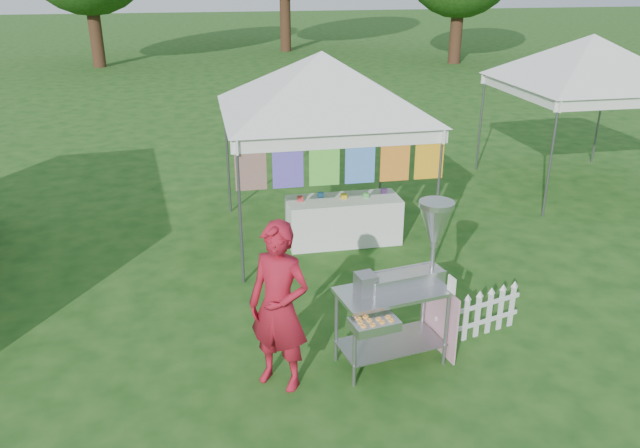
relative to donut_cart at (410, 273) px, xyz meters
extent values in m
plane|color=#174313|center=(-0.24, 0.16, -1.09)|extent=(120.00, 120.00, 0.00)
cylinder|color=#59595E|center=(-1.66, 2.24, -0.04)|extent=(0.04, 0.04, 2.10)
cylinder|color=#59595E|center=(1.18, 2.24, -0.04)|extent=(0.04, 0.04, 2.10)
cylinder|color=#59595E|center=(-1.66, 5.08, -0.04)|extent=(0.04, 0.04, 2.10)
cylinder|color=#59595E|center=(1.18, 5.08, -0.04)|extent=(0.04, 0.04, 2.10)
cube|color=white|center=(-0.24, 2.24, 0.91)|extent=(3.00, 0.03, 0.22)
cube|color=white|center=(-0.24, 5.08, 0.91)|extent=(3.00, 0.03, 0.22)
pyramid|color=white|center=(-0.24, 3.66, 1.91)|extent=(4.24, 4.24, 0.90)
cylinder|color=#59595E|center=(-0.24, 2.24, 0.99)|extent=(3.00, 0.03, 0.03)
cube|color=orange|center=(-1.49, 2.24, 0.64)|extent=(0.42, 0.01, 0.70)
cube|color=purple|center=(-0.99, 2.24, 0.64)|extent=(0.42, 0.01, 0.70)
cube|color=green|center=(-0.49, 2.24, 0.64)|extent=(0.42, 0.01, 0.70)
cube|color=blue|center=(0.01, 2.24, 0.64)|extent=(0.42, 0.01, 0.70)
cube|color=#F1451A|center=(0.51, 2.24, 0.64)|extent=(0.42, 0.01, 0.70)
cube|color=orange|center=(1.01, 2.24, 0.64)|extent=(0.42, 0.01, 0.70)
cylinder|color=#59595E|center=(3.84, 3.74, -0.04)|extent=(0.04, 0.04, 2.10)
cylinder|color=#59595E|center=(3.84, 6.58, -0.04)|extent=(0.04, 0.04, 2.10)
cylinder|color=#59595E|center=(6.68, 6.58, -0.04)|extent=(0.04, 0.04, 2.10)
cube|color=white|center=(5.26, 3.74, 0.91)|extent=(3.00, 0.03, 0.22)
cube|color=white|center=(5.26, 6.58, 0.91)|extent=(3.00, 0.03, 0.22)
pyramid|color=white|center=(5.26, 5.16, 1.91)|extent=(4.24, 4.24, 0.90)
cylinder|color=#59595E|center=(5.26, 3.74, 0.99)|extent=(3.00, 0.03, 0.03)
cylinder|color=#3D2416|center=(-6.24, 24.16, 0.89)|extent=(0.56, 0.56, 3.96)
cylinder|color=#3D2416|center=(2.76, 28.16, 1.33)|extent=(0.56, 0.56, 4.84)
cylinder|color=#3D2416|center=(9.76, 22.16, 0.67)|extent=(0.56, 0.56, 3.52)
cylinder|color=gray|center=(-0.70, -0.37, -0.64)|extent=(0.05, 0.05, 0.91)
cylinder|color=gray|center=(0.39, -0.18, -0.64)|extent=(0.05, 0.05, 0.91)
cylinder|color=gray|center=(-0.78, 0.13, -0.64)|extent=(0.05, 0.05, 0.91)
cylinder|color=gray|center=(0.31, 0.32, -0.64)|extent=(0.05, 0.05, 0.91)
cube|color=gray|center=(-0.20, -0.03, -0.84)|extent=(1.23, 0.76, 0.02)
cube|color=#B7B7BC|center=(-0.20, -0.03, -0.19)|extent=(1.29, 0.80, 0.04)
cube|color=#B7B7BC|center=(-0.03, 0.05, -0.09)|extent=(0.89, 0.39, 0.15)
cube|color=gray|center=(-0.50, -0.03, -0.06)|extent=(0.24, 0.25, 0.22)
cylinder|color=gray|center=(0.29, 0.11, 0.26)|extent=(0.06, 0.06, 0.91)
cone|color=#B7B7BC|center=(0.29, 0.11, 0.51)|extent=(0.42, 0.42, 0.40)
cylinder|color=#B7B7BC|center=(0.29, 0.11, 0.74)|extent=(0.44, 0.44, 0.06)
cube|color=#B7B7BC|center=(-0.53, -0.47, -0.29)|extent=(0.53, 0.38, 0.10)
cube|color=#C7869C|center=(0.41, 0.08, -0.64)|extent=(0.15, 0.75, 0.81)
cube|color=white|center=(0.40, -0.21, -0.07)|extent=(0.04, 0.14, 0.18)
imported|color=maroon|center=(-1.45, -0.16, -0.17)|extent=(0.81, 0.76, 1.86)
cube|color=silver|center=(0.47, 0.13, -0.81)|extent=(0.07, 0.04, 0.56)
cube|color=silver|center=(0.64, 0.18, -0.81)|extent=(0.07, 0.04, 0.56)
cube|color=silver|center=(0.81, 0.23, -0.81)|extent=(0.07, 0.04, 0.56)
cube|color=silver|center=(0.99, 0.27, -0.81)|extent=(0.07, 0.04, 0.56)
cube|color=silver|center=(1.16, 0.32, -0.81)|extent=(0.07, 0.04, 0.56)
cube|color=silver|center=(1.33, 0.37, -0.81)|extent=(0.07, 0.04, 0.56)
cube|color=silver|center=(1.51, 0.42, -0.81)|extent=(0.07, 0.04, 0.56)
cube|color=silver|center=(0.99, 0.27, -0.91)|extent=(1.22, 0.36, 0.05)
cube|color=silver|center=(0.99, 0.27, -0.67)|extent=(1.22, 0.36, 0.05)
cube|color=white|center=(0.06, 3.36, -0.72)|extent=(1.80, 0.70, 0.74)
camera|label=1|loc=(-2.13, -5.71, 3.07)|focal=35.00mm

